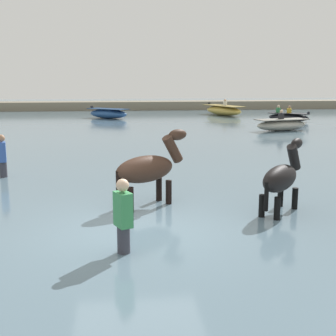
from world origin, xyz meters
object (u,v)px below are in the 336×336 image
Objects in this scene: boat_near_starboard at (223,110)px; person_wading_close at (3,162)px; person_spectator_far at (123,227)px; horse_trailing_black at (281,180)px; boat_mid_channel at (288,117)px; boat_far_offshore at (282,125)px; horse_lead_dark_bay at (148,171)px; boat_near_port at (108,113)px.

boat_near_starboard is 2.57× the size of person_wading_close.
person_spectator_far is (-7.98, -26.47, 0.05)m from boat_near_starboard.
boat_mid_channel is at bearing 68.13° from horse_trailing_black.
boat_mid_channel is 1.58× the size of person_wading_close.
person_spectator_far is at bearing -150.14° from horse_trailing_black.
horse_trailing_black reaches higher than boat_far_offshore.
horse_lead_dark_bay is at bearing 77.56° from person_spectator_far.
horse_trailing_black reaches higher than boat_near_starboard.
person_spectator_far is 6.74m from person_wading_close.
boat_near_starboard is (8.54, 1.77, 0.03)m from boat_near_port.
person_wading_close reaches higher than boat_near_port.
boat_near_starboard is at bearing 73.22° from person_spectator_far.
boat_near_port is 8.72m from boat_near_starboard.
boat_mid_channel is (10.35, 18.45, -0.47)m from horse_lead_dark_bay.
horse_lead_dark_bay is 0.65× the size of boat_far_offshore.
horse_trailing_black is at bearing -110.74° from boat_far_offshore.
boat_mid_channel is at bearing 65.00° from boat_far_offshore.
boat_near_starboard reaches higher than person_wading_close.
boat_far_offshore is at bearing 61.85° from person_spectator_far.
boat_far_offshore is at bearing 69.26° from horse_trailing_black.
person_spectator_far is at bearing -117.42° from boat_mid_channel.
boat_mid_channel is 23.75m from person_spectator_far.
person_spectator_far is (-10.93, -21.08, 0.14)m from boat_mid_channel.
horse_lead_dark_bay is 1.25× the size of person_spectator_far.
horse_trailing_black is at bearing 29.86° from person_spectator_far.
boat_near_port is (-9.16, 8.62, 0.03)m from boat_far_offshore.
person_wading_close is (-2.63, -18.76, 0.09)m from boat_near_port.
boat_near_starboard reaches higher than boat_far_offshore.
boat_near_port is 24.71m from person_spectator_far.
boat_mid_channel is 1.58× the size of person_spectator_far.
boat_far_offshore is at bearing -43.28° from boat_near_port.
horse_trailing_black is at bearing -111.87° from boat_mid_channel.
horse_trailing_black is 20.73m from boat_mid_channel.
boat_far_offshore is 18.23m from person_spectator_far.
person_spectator_far is at bearing -88.71° from boat_near_port.
horse_lead_dark_bay is 1.08× the size of horse_trailing_black.
person_spectator_far is (0.56, -24.70, 0.09)m from boat_near_port.
boat_mid_channel is (7.72, 19.24, -0.39)m from horse_trailing_black.
boat_near_port is (-3.77, 22.86, -0.33)m from horse_trailing_black.
person_wading_close is (-3.77, 3.30, -0.33)m from horse_lead_dark_bay.
boat_near_port is at bearing 136.72° from boat_far_offshore.
boat_mid_channel is at bearing 60.70° from horse_lead_dark_bay.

